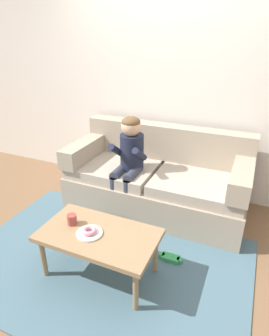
# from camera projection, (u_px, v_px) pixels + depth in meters

# --- Properties ---
(ground) EXTENTS (10.00, 10.00, 0.00)m
(ground) POSITION_uv_depth(u_px,v_px,m) (116.00, 246.00, 2.80)
(ground) COLOR brown
(wall_back) EXTENTS (8.00, 0.10, 2.80)m
(wall_back) POSITION_uv_depth(u_px,v_px,m) (167.00, 78.00, 3.35)
(wall_back) COLOR silver
(wall_back) RESTS_ON ground
(area_rug) EXTENTS (2.54, 1.72, 0.01)m
(area_rug) POSITION_uv_depth(u_px,v_px,m) (103.00, 262.00, 2.59)
(area_rug) COLOR #476675
(area_rug) RESTS_ON ground
(couch) EXTENTS (2.00, 0.90, 0.92)m
(couch) POSITION_uv_depth(u_px,v_px,m) (157.00, 181.00, 3.31)
(couch) COLOR tan
(couch) RESTS_ON ground
(coffee_table) EXTENTS (0.96, 0.54, 0.43)m
(coffee_table) POSITION_uv_depth(u_px,v_px,m) (99.00, 238.00, 2.32)
(coffee_table) COLOR #937551
(coffee_table) RESTS_ON ground
(person_child) EXTENTS (0.34, 0.58, 1.10)m
(person_child) POSITION_uv_depth(u_px,v_px,m) (129.00, 157.00, 3.09)
(person_child) COLOR #1E2338
(person_child) RESTS_ON ground
(plate) EXTENTS (0.21, 0.21, 0.01)m
(plate) POSITION_uv_depth(u_px,v_px,m) (90.00, 233.00, 2.29)
(plate) COLOR white
(plate) RESTS_ON coffee_table
(donut) EXTENTS (0.16, 0.16, 0.04)m
(donut) POSITION_uv_depth(u_px,v_px,m) (89.00, 231.00, 2.28)
(donut) COLOR pink
(donut) RESTS_ON plate
(mug) EXTENTS (0.08, 0.08, 0.09)m
(mug) POSITION_uv_depth(u_px,v_px,m) (72.00, 219.00, 2.39)
(mug) COLOR #993D38
(mug) RESTS_ON coffee_table
(toy_controller) EXTENTS (0.23, 0.09, 0.05)m
(toy_controller) POSITION_uv_depth(u_px,v_px,m) (171.00, 258.00, 2.61)
(toy_controller) COLOR #339E56
(toy_controller) RESTS_ON ground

